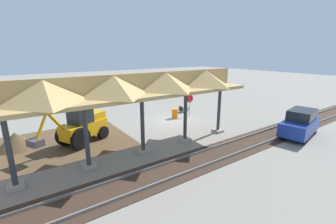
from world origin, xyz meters
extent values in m
plane|color=gray|center=(0.00, 0.00, 0.00)|extent=(120.00, 120.00, 0.00)
cube|color=brown|center=(9.92, -0.19, 0.00)|extent=(9.95, 7.00, 0.01)
cube|color=#9E998E|center=(-1.14, 4.41, 0.10)|extent=(0.70, 0.70, 0.20)
cylinder|color=#2D383D|center=(-1.14, 4.41, 1.80)|extent=(0.24, 0.24, 3.60)
cube|color=#9E998E|center=(2.17, 4.41, 0.10)|extent=(0.70, 0.70, 0.20)
cylinder|color=#2D383D|center=(2.17, 4.41, 1.80)|extent=(0.24, 0.24, 3.60)
cube|color=#9E998E|center=(5.47, 4.41, 0.10)|extent=(0.70, 0.70, 0.20)
cylinder|color=#2D383D|center=(5.47, 4.41, 1.80)|extent=(0.24, 0.24, 3.60)
cube|color=#9E998E|center=(8.78, 4.41, 0.10)|extent=(0.70, 0.70, 0.20)
cylinder|color=#2D383D|center=(8.78, 4.41, 1.80)|extent=(0.24, 0.24, 3.60)
cube|color=#9E998E|center=(12.08, 4.41, 0.10)|extent=(0.70, 0.70, 0.20)
cylinder|color=#2D383D|center=(12.08, 4.41, 1.80)|extent=(0.24, 0.24, 3.60)
cube|color=tan|center=(5.47, 4.41, 3.70)|extent=(14.42, 3.20, 0.20)
cube|color=tan|center=(5.47, 4.41, 4.35)|extent=(14.42, 0.20, 1.10)
pyramid|color=tan|center=(0.51, 4.41, 4.35)|extent=(2.98, 3.20, 1.10)
pyramid|color=tan|center=(3.82, 4.41, 4.35)|extent=(2.98, 3.20, 1.10)
pyramid|color=tan|center=(7.13, 4.41, 4.35)|extent=(2.98, 3.20, 1.10)
pyramid|color=tan|center=(10.43, 4.41, 4.35)|extent=(2.98, 3.20, 1.10)
cube|color=slate|center=(0.00, 6.47, 0.07)|extent=(60.00, 0.08, 0.15)
cube|color=slate|center=(0.00, 7.90, 0.07)|extent=(60.00, 0.08, 0.15)
cube|color=#38281E|center=(0.00, 7.18, 0.01)|extent=(60.00, 2.58, 0.03)
cylinder|color=gray|center=(-2.30, -0.42, 0.96)|extent=(0.06, 0.06, 1.91)
cylinder|color=red|center=(-2.30, -0.42, 1.72)|extent=(0.76, 0.11, 0.76)
cube|color=orange|center=(7.95, 0.55, 0.97)|extent=(3.44, 2.64, 0.90)
cube|color=#1E262D|center=(8.12, 0.64, 2.12)|extent=(1.69, 1.64, 1.40)
cube|color=orange|center=(7.04, 0.07, 1.67)|extent=(1.53, 1.50, 0.50)
cylinder|color=black|center=(9.13, 0.36, 0.70)|extent=(1.38, 0.92, 1.40)
cylinder|color=black|center=(8.46, 1.63, 0.70)|extent=(1.38, 0.92, 1.40)
cylinder|color=black|center=(7.29, -0.53, 0.45)|extent=(0.94, 0.68, 0.90)
cylinder|color=black|center=(6.68, 0.62, 0.45)|extent=(0.94, 0.68, 0.90)
cylinder|color=orange|center=(9.77, 1.51, 2.08)|extent=(1.03, 0.65, 1.41)
cylinder|color=orange|center=(10.57, 1.93, 1.96)|extent=(0.99, 0.62, 1.62)
cube|color=#47474C|center=(10.97, 2.13, 1.19)|extent=(0.90, 0.99, 0.40)
cone|color=brown|center=(11.90, -0.94, 0.00)|extent=(4.72, 4.72, 2.10)
cylinder|color=#9E9384|center=(-2.89, -2.03, 0.37)|extent=(1.15, 0.96, 0.73)
cylinder|color=black|center=(-2.41, -1.90, 0.37)|extent=(0.14, 0.46, 0.48)
cube|color=navy|center=(-5.40, 8.44, 0.77)|extent=(4.46, 2.52, 0.95)
cube|color=#1E232B|center=(-5.61, 8.40, 1.61)|extent=(2.60, 1.96, 0.73)
cylinder|color=black|center=(-4.18, 9.43, 0.30)|extent=(0.63, 0.31, 0.60)
cylinder|color=black|center=(-3.90, 7.98, 0.30)|extent=(0.63, 0.31, 0.60)
cylinder|color=black|center=(-6.90, 8.90, 0.30)|extent=(0.63, 0.31, 0.60)
cylinder|color=black|center=(-6.62, 7.46, 0.30)|extent=(0.63, 0.31, 0.60)
cylinder|color=orange|center=(-0.67, -0.62, 0.45)|extent=(0.56, 0.56, 0.90)
camera|label=1|loc=(11.52, 15.82, 6.01)|focal=24.00mm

